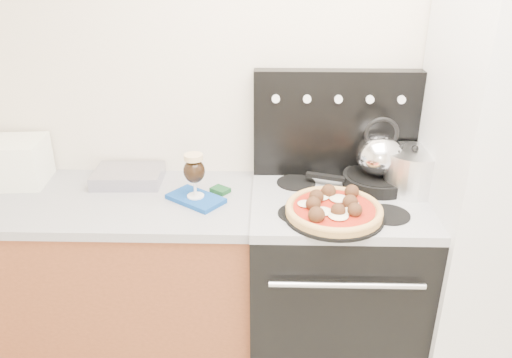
{
  "coord_description": "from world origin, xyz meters",
  "views": [
    {
      "loc": [
        -0.23,
        -0.78,
        1.9
      ],
      "look_at": [
        -0.28,
        1.05,
        1.06
      ],
      "focal_mm": 35.0,
      "sensor_mm": 36.0,
      "label": 1
    }
  ],
  "objects_px": {
    "stove_body": "(332,288)",
    "skillet": "(376,180)",
    "pizza_pan": "(333,215)",
    "oven_mitt": "(196,199)",
    "beer_glass": "(194,175)",
    "tea_kettle": "(380,151)",
    "stock_pot": "(412,172)",
    "fridge": "(505,196)",
    "pizza": "(334,208)",
    "toaster_oven": "(8,162)",
    "base_cabinet": "(104,283)"
  },
  "relations": [
    {
      "from": "beer_glass",
      "to": "tea_kettle",
      "type": "relative_size",
      "value": 0.89
    },
    {
      "from": "toaster_oven",
      "to": "tea_kettle",
      "type": "bearing_deg",
      "value": -6.47
    },
    {
      "from": "stock_pot",
      "to": "beer_glass",
      "type": "bearing_deg",
      "value": -174.58
    },
    {
      "from": "pizza_pan",
      "to": "skillet",
      "type": "relative_size",
      "value": 1.33
    },
    {
      "from": "stove_body",
      "to": "toaster_oven",
      "type": "relative_size",
      "value": 2.64
    },
    {
      "from": "fridge",
      "to": "stock_pot",
      "type": "distance_m",
      "value": 0.39
    },
    {
      "from": "beer_glass",
      "to": "stove_body",
      "type": "bearing_deg",
      "value": 0.21
    },
    {
      "from": "stove_body",
      "to": "oven_mitt",
      "type": "height_order",
      "value": "oven_mitt"
    },
    {
      "from": "pizza",
      "to": "tea_kettle",
      "type": "xyz_separation_m",
      "value": [
        0.23,
        0.3,
        0.13
      ]
    },
    {
      "from": "base_cabinet",
      "to": "tea_kettle",
      "type": "bearing_deg",
      "value": 4.74
    },
    {
      "from": "stove_body",
      "to": "oven_mitt",
      "type": "relative_size",
      "value": 3.59
    },
    {
      "from": "stove_body",
      "to": "skillet",
      "type": "xyz_separation_m",
      "value": [
        0.19,
        0.13,
        0.51
      ]
    },
    {
      "from": "skillet",
      "to": "oven_mitt",
      "type": "bearing_deg",
      "value": -170.62
    },
    {
      "from": "toaster_oven",
      "to": "skillet",
      "type": "distance_m",
      "value": 1.71
    },
    {
      "from": "pizza_pan",
      "to": "stock_pot",
      "type": "xyz_separation_m",
      "value": [
        0.37,
        0.26,
        0.08
      ]
    },
    {
      "from": "fridge",
      "to": "tea_kettle",
      "type": "relative_size",
      "value": 8.32
    },
    {
      "from": "base_cabinet",
      "to": "stove_body",
      "type": "distance_m",
      "value": 1.11
    },
    {
      "from": "beer_glass",
      "to": "pizza_pan",
      "type": "distance_m",
      "value": 0.61
    },
    {
      "from": "toaster_oven",
      "to": "fridge",
      "type": "bearing_deg",
      "value": -10.21
    },
    {
      "from": "beer_glass",
      "to": "fridge",
      "type": "bearing_deg",
      "value": -0.98
    },
    {
      "from": "base_cabinet",
      "to": "pizza_pan",
      "type": "height_order",
      "value": "pizza_pan"
    },
    {
      "from": "stove_body",
      "to": "stock_pot",
      "type": "relative_size",
      "value": 3.57
    },
    {
      "from": "stove_body",
      "to": "pizza_pan",
      "type": "bearing_deg",
      "value": -104.61
    },
    {
      "from": "oven_mitt",
      "to": "tea_kettle",
      "type": "distance_m",
      "value": 0.84
    },
    {
      "from": "pizza",
      "to": "stock_pot",
      "type": "xyz_separation_m",
      "value": [
        0.37,
        0.26,
        0.05
      ]
    },
    {
      "from": "fridge",
      "to": "pizza_pan",
      "type": "relative_size",
      "value": 4.68
    },
    {
      "from": "pizza",
      "to": "pizza_pan",
      "type": "bearing_deg",
      "value": 0.0
    },
    {
      "from": "fridge",
      "to": "stock_pot",
      "type": "bearing_deg",
      "value": 163.11
    },
    {
      "from": "pizza_pan",
      "to": "tea_kettle",
      "type": "bearing_deg",
      "value": 52.6
    },
    {
      "from": "oven_mitt",
      "to": "beer_glass",
      "type": "distance_m",
      "value": 0.11
    },
    {
      "from": "oven_mitt",
      "to": "fridge",
      "type": "bearing_deg",
      "value": -0.98
    },
    {
      "from": "base_cabinet",
      "to": "toaster_oven",
      "type": "bearing_deg",
      "value": 161.15
    },
    {
      "from": "stove_body",
      "to": "oven_mitt",
      "type": "bearing_deg",
      "value": -179.79
    },
    {
      "from": "fridge",
      "to": "tea_kettle",
      "type": "height_order",
      "value": "fridge"
    },
    {
      "from": "tea_kettle",
      "to": "toaster_oven",
      "type": "bearing_deg",
      "value": 167.36
    },
    {
      "from": "pizza_pan",
      "to": "stock_pot",
      "type": "relative_size",
      "value": 1.65
    },
    {
      "from": "tea_kettle",
      "to": "pizza",
      "type": "bearing_deg",
      "value": -138.8
    },
    {
      "from": "stove_body",
      "to": "toaster_oven",
      "type": "xyz_separation_m",
      "value": [
        -1.53,
        0.17,
        0.56
      ]
    },
    {
      "from": "stove_body",
      "to": "stock_pot",
      "type": "distance_m",
      "value": 0.66
    },
    {
      "from": "toaster_oven",
      "to": "stock_pot",
      "type": "bearing_deg",
      "value": -7.72
    },
    {
      "from": "fridge",
      "to": "stock_pot",
      "type": "xyz_separation_m",
      "value": [
        -0.37,
        0.11,
        0.06
      ]
    },
    {
      "from": "beer_glass",
      "to": "stock_pot",
      "type": "distance_m",
      "value": 0.96
    },
    {
      "from": "beer_glass",
      "to": "tea_kettle",
      "type": "height_order",
      "value": "tea_kettle"
    },
    {
      "from": "base_cabinet",
      "to": "beer_glass",
      "type": "xyz_separation_m",
      "value": [
        0.48,
        -0.03,
        0.59
      ]
    },
    {
      "from": "stove_body",
      "to": "oven_mitt",
      "type": "xyz_separation_m",
      "value": [
        -0.63,
        -0.0,
        0.47
      ]
    },
    {
      "from": "stove_body",
      "to": "pizza_pan",
      "type": "xyz_separation_m",
      "value": [
        -0.04,
        -0.17,
        0.49
      ]
    },
    {
      "from": "fridge",
      "to": "pizza",
      "type": "bearing_deg",
      "value": -169.16
    },
    {
      "from": "pizza_pan",
      "to": "tea_kettle",
      "type": "distance_m",
      "value": 0.41
    },
    {
      "from": "fridge",
      "to": "tea_kettle",
      "type": "distance_m",
      "value": 0.56
    },
    {
      "from": "stove_body",
      "to": "skillet",
      "type": "bearing_deg",
      "value": 35.48
    }
  ]
}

